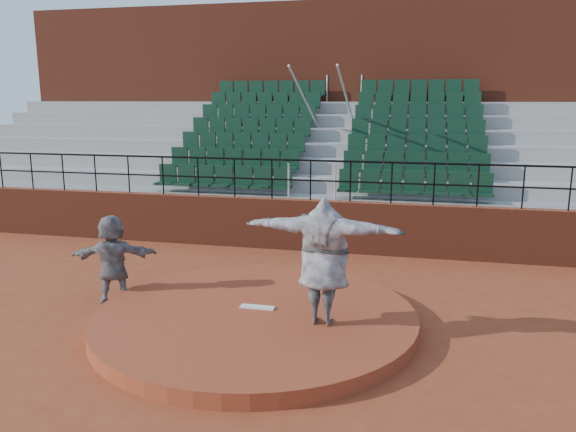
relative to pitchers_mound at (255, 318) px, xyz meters
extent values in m
plane|color=brown|center=(0.00, 0.00, -0.12)|extent=(90.00, 90.00, 0.00)
cylinder|color=#953D21|center=(0.00, 0.00, 0.00)|extent=(5.50, 5.50, 0.25)
cube|color=white|center=(0.00, 0.15, 0.14)|extent=(0.60, 0.15, 0.03)
cube|color=maroon|center=(0.00, 5.00, 0.53)|extent=(24.00, 0.30, 1.30)
cylinder|color=black|center=(0.00, 5.00, 2.17)|extent=(24.00, 0.05, 0.05)
cylinder|color=black|center=(0.00, 5.00, 1.68)|extent=(24.00, 0.04, 0.04)
cylinder|color=black|center=(-9.00, 5.00, 1.67)|extent=(0.04, 0.04, 1.00)
cylinder|color=black|center=(-8.00, 5.00, 1.67)|extent=(0.04, 0.04, 1.00)
cylinder|color=black|center=(-7.00, 5.00, 1.67)|extent=(0.04, 0.04, 1.00)
cylinder|color=black|center=(-6.00, 5.00, 1.67)|extent=(0.04, 0.04, 1.00)
cylinder|color=black|center=(-5.00, 5.00, 1.67)|extent=(0.04, 0.04, 1.00)
cylinder|color=black|center=(-4.00, 5.00, 1.67)|extent=(0.04, 0.04, 1.00)
cylinder|color=black|center=(-3.00, 5.00, 1.67)|extent=(0.04, 0.04, 1.00)
cylinder|color=black|center=(-2.00, 5.00, 1.67)|extent=(0.04, 0.04, 1.00)
cylinder|color=black|center=(-1.00, 5.00, 1.67)|extent=(0.04, 0.04, 1.00)
cylinder|color=black|center=(0.00, 5.00, 1.67)|extent=(0.04, 0.04, 1.00)
cylinder|color=black|center=(1.00, 5.00, 1.67)|extent=(0.04, 0.04, 1.00)
cylinder|color=black|center=(2.00, 5.00, 1.67)|extent=(0.04, 0.04, 1.00)
cylinder|color=black|center=(3.00, 5.00, 1.67)|extent=(0.04, 0.04, 1.00)
cylinder|color=black|center=(4.00, 5.00, 1.67)|extent=(0.04, 0.04, 1.00)
cylinder|color=black|center=(5.00, 5.00, 1.67)|extent=(0.04, 0.04, 1.00)
cylinder|color=black|center=(6.00, 5.00, 1.67)|extent=(0.04, 0.04, 1.00)
cube|color=gray|center=(0.00, 5.58, 0.53)|extent=(24.00, 0.85, 1.30)
cube|color=#113320|center=(-2.53, 5.59, 1.54)|extent=(3.85, 0.48, 0.72)
cube|color=#113320|center=(2.53, 5.59, 1.54)|extent=(3.85, 0.48, 0.72)
cube|color=gray|center=(0.00, 6.43, 0.73)|extent=(24.00, 0.85, 1.70)
cube|color=#113320|center=(-2.53, 6.44, 1.94)|extent=(3.85, 0.48, 0.72)
cube|color=#113320|center=(2.53, 6.44, 1.94)|extent=(3.85, 0.48, 0.72)
cube|color=gray|center=(0.00, 7.28, 0.93)|extent=(24.00, 0.85, 2.10)
cube|color=#113320|center=(-2.53, 7.29, 2.33)|extent=(3.85, 0.48, 0.72)
cube|color=#113320|center=(2.53, 7.29, 2.33)|extent=(3.85, 0.48, 0.72)
cube|color=gray|center=(0.00, 8.12, 1.12)|extent=(24.00, 0.85, 2.50)
cube|color=#113320|center=(-2.53, 8.13, 2.73)|extent=(3.85, 0.48, 0.72)
cube|color=#113320|center=(2.53, 8.13, 2.73)|extent=(3.85, 0.48, 0.72)
cube|color=gray|center=(0.00, 8.97, 1.33)|extent=(24.00, 0.85, 2.90)
cube|color=#113320|center=(-2.53, 8.98, 3.14)|extent=(3.85, 0.48, 0.72)
cube|color=#113320|center=(2.53, 8.98, 3.14)|extent=(3.85, 0.48, 0.72)
cube|color=gray|center=(0.00, 9.82, 1.52)|extent=(24.00, 0.85, 3.30)
cube|color=#113320|center=(-2.53, 9.83, 3.53)|extent=(3.85, 0.48, 0.72)
cube|color=#113320|center=(2.53, 9.83, 3.53)|extent=(3.85, 0.48, 0.72)
cube|color=gray|center=(0.00, 10.68, 1.73)|extent=(24.00, 0.85, 3.70)
cube|color=#113320|center=(-2.53, 10.69, 3.94)|extent=(3.85, 0.48, 0.72)
cube|color=#113320|center=(2.53, 10.69, 3.94)|extent=(3.85, 0.48, 0.72)
cylinder|color=silver|center=(-0.60, 8.12, 3.28)|extent=(0.06, 5.97, 2.46)
cylinder|color=silver|center=(0.60, 8.12, 3.28)|extent=(0.06, 5.97, 2.46)
cube|color=maroon|center=(0.00, 12.60, 3.43)|extent=(24.00, 3.00, 7.10)
imported|color=black|center=(1.21, -0.23, 1.16)|extent=(2.58, 0.89, 2.06)
imported|color=black|center=(-2.92, 0.48, 0.73)|extent=(1.66, 0.98, 1.71)
camera|label=1|loc=(2.59, -8.68, 3.68)|focal=35.00mm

